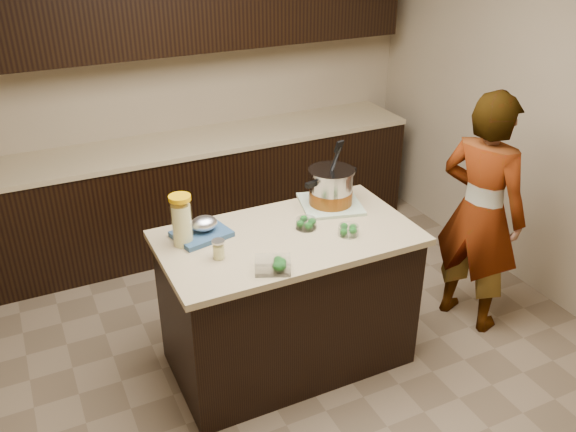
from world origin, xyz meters
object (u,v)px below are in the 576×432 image
object	(u,v)px
island	(288,300)
stock_pot	(331,189)
lemonade_pitcher	(182,222)
person	(481,213)

from	to	relation	value
island	stock_pot	xyz separation A→B (m)	(0.40, 0.22, 0.56)
lemonade_pitcher	island	bearing A→B (deg)	-15.26
lemonade_pitcher	person	size ratio (longest dim) A/B	0.18
stock_pot	lemonade_pitcher	xyz separation A→B (m)	(-0.96, -0.07, 0.02)
stock_pot	lemonade_pitcher	bearing A→B (deg)	170.70
stock_pot	island	bearing A→B (deg)	-164.29
island	stock_pot	size ratio (longest dim) A/B	3.63
lemonade_pitcher	stock_pot	bearing A→B (deg)	3.96
island	lemonade_pitcher	xyz separation A→B (m)	(-0.56, 0.15, 0.58)
person	stock_pot	bearing A→B (deg)	49.30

